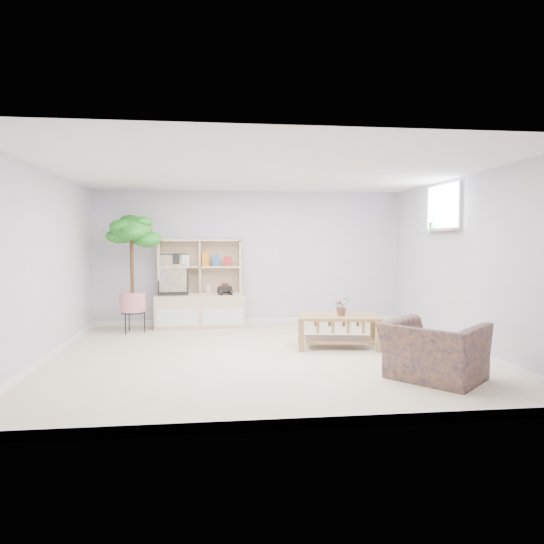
{
  "coord_description": "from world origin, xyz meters",
  "views": [
    {
      "loc": [
        -0.64,
        -6.23,
        1.51
      ],
      "look_at": [
        0.16,
        0.52,
        1.07
      ],
      "focal_mm": 32.0,
      "sensor_mm": 36.0,
      "label": 1
    }
  ],
  "objects": [
    {
      "name": "floor",
      "position": [
        0.0,
        0.0,
        0.0
      ],
      "size": [
        5.5,
        5.0,
        0.01
      ],
      "primitive_type": "cube",
      "color": "#BBA992",
      "rests_on": "ground"
    },
    {
      "name": "ceiling",
      "position": [
        0.0,
        0.0,
        2.4
      ],
      "size": [
        5.5,
        5.0,
        0.01
      ],
      "primitive_type": "cube",
      "color": "white",
      "rests_on": "walls"
    },
    {
      "name": "walls",
      "position": [
        0.0,
        0.0,
        1.2
      ],
      "size": [
        5.51,
        5.01,
        2.4
      ],
      "color": "silver",
      "rests_on": "floor"
    },
    {
      "name": "baseboard",
      "position": [
        0.0,
        0.0,
        0.05
      ],
      "size": [
        5.5,
        5.0,
        0.1
      ],
      "primitive_type": null,
      "color": "white",
      "rests_on": "floor"
    },
    {
      "name": "window",
      "position": [
        2.73,
        0.6,
        2.0
      ],
      "size": [
        0.1,
        0.98,
        0.68
      ],
      "primitive_type": null,
      "color": "silver",
      "rests_on": "walls"
    },
    {
      "name": "window_sill",
      "position": [
        2.67,
        0.6,
        1.68
      ],
      "size": [
        0.14,
        1.0,
        0.04
      ],
      "primitive_type": "cube",
      "color": "white",
      "rests_on": "walls"
    },
    {
      "name": "storage_unit",
      "position": [
        -0.89,
        2.24,
        0.77
      ],
      "size": [
        1.53,
        0.52,
        1.53
      ],
      "primitive_type": null,
      "color": "tan",
      "rests_on": "floor"
    },
    {
      "name": "poster",
      "position": [
        -1.35,
        2.22,
        0.93
      ],
      "size": [
        0.52,
        0.12,
        0.72
      ],
      "primitive_type": null,
      "rotation": [
        0.0,
        0.0,
        0.01
      ],
      "color": "gold",
      "rests_on": "storage_unit"
    },
    {
      "name": "toy_truck",
      "position": [
        -0.47,
        2.17,
        0.66
      ],
      "size": [
        0.35,
        0.27,
        0.17
      ],
      "primitive_type": null,
      "rotation": [
        0.0,
        0.0,
        0.19
      ],
      "color": "black",
      "rests_on": "storage_unit"
    },
    {
      "name": "coffee_table",
      "position": [
        1.09,
        0.39,
        0.23
      ],
      "size": [
        1.21,
        0.78,
        0.46
      ],
      "primitive_type": null,
      "rotation": [
        0.0,
        0.0,
        -0.16
      ],
      "color": "olive",
      "rests_on": "floor"
    },
    {
      "name": "table_plant",
      "position": [
        1.14,
        0.38,
        0.59
      ],
      "size": [
        0.27,
        0.24,
        0.26
      ],
      "primitive_type": "imported",
      "rotation": [
        0.0,
        0.0,
        0.21
      ],
      "color": "#237333",
      "rests_on": "coffee_table"
    },
    {
      "name": "floor_tree",
      "position": [
        -1.98,
        1.85,
        0.97
      ],
      "size": [
        0.73,
        0.73,
        1.95
      ],
      "primitive_type": null,
      "rotation": [
        0.0,
        0.0,
        -0.01
      ],
      "color": "#1C6B1B",
      "rests_on": "floor"
    },
    {
      "name": "armchair",
      "position": [
        1.72,
        -1.29,
        0.36
      ],
      "size": [
        1.27,
        1.29,
        0.72
      ],
      "primitive_type": "imported",
      "rotation": [
        0.0,
        0.0,
        2.29
      ],
      "color": "#0E1637",
      "rests_on": "floor"
    },
    {
      "name": "sill_plant",
      "position": [
        2.67,
        0.85,
        1.81
      ],
      "size": [
        0.14,
        0.12,
        0.22
      ],
      "primitive_type": "imported",
      "rotation": [
        0.0,
        0.0,
        -0.22
      ],
      "color": "#1C6B1B",
      "rests_on": "window_sill"
    }
  ]
}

